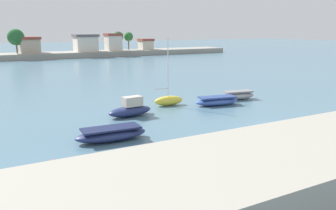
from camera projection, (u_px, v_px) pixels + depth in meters
The scene contains 9 objects.
ground_plane at pixel (281, 131), 28.51m from camera, with size 400.00×400.00×0.00m, color slate.
moored_boat_0 at pixel (111, 134), 25.95m from camera, with size 5.49×2.27×1.01m.
moored_boat_1 at pixel (131, 109), 33.19m from camera, with size 4.60×2.24×1.87m.
moored_boat_2 at pixel (169, 100), 37.77m from camera, with size 3.46×1.33×7.30m.
moored_boat_3 at pixel (217, 101), 37.98m from camera, with size 5.25×2.62×0.96m.
moored_boat_4 at pixel (238, 95), 41.11m from camera, with size 4.46×2.38×1.00m.
mooring_buoy_0 at pixel (53, 162), 21.38m from camera, with size 0.34×0.34×0.34m, color red.
mooring_buoy_2 at pixel (145, 148), 23.81m from camera, with size 0.42×0.42×0.42m, color white.
distant_shoreline at pixel (54, 51), 98.60m from camera, with size 109.58×9.53×8.10m.
Camera 1 is at (-21.34, -19.49, 8.17)m, focal length 37.34 mm.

